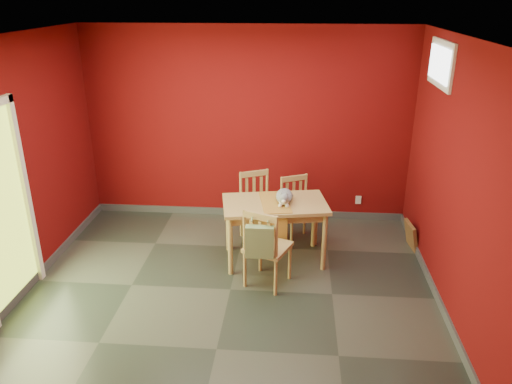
# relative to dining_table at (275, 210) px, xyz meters

# --- Properties ---
(ground) EXTENTS (4.50, 4.50, 0.00)m
(ground) POSITION_rel_dining_table_xyz_m (-0.45, -0.72, -0.67)
(ground) COLOR #2D342D
(ground) RESTS_ON ground
(room_shell) EXTENTS (4.50, 4.50, 4.50)m
(room_shell) POSITION_rel_dining_table_xyz_m (-0.45, -0.72, -0.62)
(room_shell) COLOR #5E090A
(room_shell) RESTS_ON ground
(doorway) EXTENTS (0.06, 1.01, 2.13)m
(doorway) POSITION_rel_dining_table_xyz_m (-2.68, -1.12, 0.46)
(doorway) COLOR #B7D838
(doorway) RESTS_ON ground
(window) EXTENTS (0.05, 0.90, 0.50)m
(window) POSITION_rel_dining_table_xyz_m (1.77, 0.28, 1.68)
(window) COLOR white
(window) RESTS_ON room_shell
(outlet_plate) EXTENTS (0.08, 0.02, 0.12)m
(outlet_plate) POSITION_rel_dining_table_xyz_m (1.15, 1.27, -0.37)
(outlet_plate) COLOR silver
(outlet_plate) RESTS_ON room_shell
(dining_table) EXTENTS (1.33, 0.91, 0.76)m
(dining_table) POSITION_rel_dining_table_xyz_m (0.00, 0.00, 0.00)
(dining_table) COLOR tan
(dining_table) RESTS_ON ground
(table_runner) EXTENTS (0.43, 0.72, 0.34)m
(table_runner) POSITION_rel_dining_table_xyz_m (-0.00, -0.11, 0.04)
(table_runner) COLOR #A6742A
(table_runner) RESTS_ON dining_table
(chair_far_left) EXTENTS (0.56, 0.56, 0.92)m
(chair_far_left) POSITION_rel_dining_table_xyz_m (-0.25, 0.55, -0.20)
(chair_far_left) COLOR tan
(chair_far_left) RESTS_ON ground
(chair_far_right) EXTENTS (0.54, 0.54, 0.87)m
(chair_far_right) POSITION_rel_dining_table_xyz_m (0.27, 0.54, -0.22)
(chair_far_right) COLOR tan
(chair_far_right) RESTS_ON ground
(chair_near) EXTENTS (0.58, 0.58, 0.95)m
(chair_near) POSITION_rel_dining_table_xyz_m (-0.07, -0.58, -0.18)
(chair_near) COLOR tan
(chair_near) RESTS_ON ground
(tote_bag) EXTENTS (0.30, 0.18, 0.42)m
(tote_bag) POSITION_rel_dining_table_xyz_m (-0.12, -0.79, -0.02)
(tote_bag) COLOR #718D5A
(tote_bag) RESTS_ON chair_near
(cat) EXTENTS (0.24, 0.42, 0.21)m
(cat) POSITION_rel_dining_table_xyz_m (0.11, 0.03, 0.20)
(cat) COLOR slate
(cat) RESTS_ON table_runner
(picture_frame) EXTENTS (0.16, 0.36, 0.35)m
(picture_frame) POSITION_rel_dining_table_xyz_m (1.74, 0.43, -0.49)
(picture_frame) COLOR brown
(picture_frame) RESTS_ON ground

